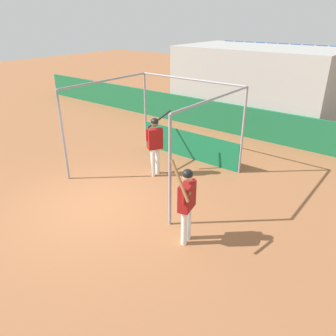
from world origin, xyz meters
TOP-DOWN VIEW (x-y plane):
  - ground_plane at (0.00, 0.00)m, footprint 60.00×60.00m
  - outfield_wall at (0.00, 7.22)m, footprint 24.00×0.12m
  - bleacher_section at (0.00, 9.28)m, footprint 6.50×4.00m
  - batting_cage at (0.05, 3.32)m, footprint 3.89×3.57m
  - player_batter at (0.00, 2.34)m, footprint 0.58×0.90m
  - player_waiting at (2.62, 0.22)m, footprint 0.53×0.73m

SIDE VIEW (x-z plane):
  - ground_plane at x=0.00m, z-range 0.00..0.00m
  - outfield_wall at x=0.00m, z-range 0.00..1.20m
  - player_waiting at x=2.62m, z-range 0.04..2.03m
  - player_batter at x=0.00m, z-range 0.13..2.04m
  - batting_cage at x=0.05m, z-range -0.18..2.49m
  - bleacher_section at x=0.00m, z-range -0.01..3.27m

